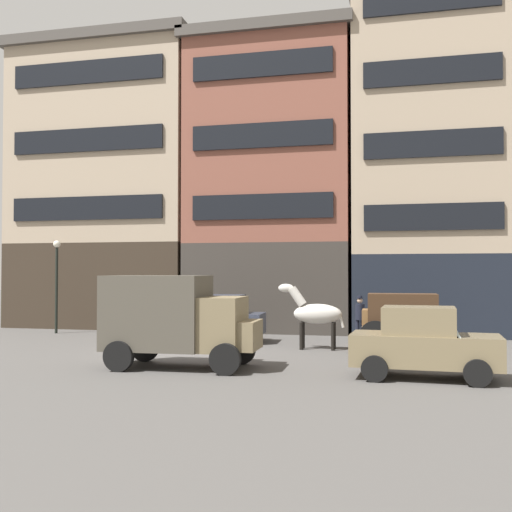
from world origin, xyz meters
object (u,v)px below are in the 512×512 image
at_px(streetlamp_curbside, 57,273).
at_px(pedestrian_officer, 360,316).
at_px(sedan_dark, 217,318).
at_px(sedan_light, 423,343).
at_px(draft_horse, 315,313).
at_px(cargo_wagon, 401,318).
at_px(delivery_truck_near, 177,318).

bearing_deg(streetlamp_curbside, pedestrian_officer, -0.83).
xyz_separation_m(sedan_dark, sedan_light, (7.48, -6.47, 0.00)).
height_order(draft_horse, sedan_dark, draft_horse).
height_order(cargo_wagon, streetlamp_curbside, streetlamp_curbside).
distance_m(sedan_dark, streetlamp_curbside, 8.24).
distance_m(pedestrian_officer, streetlamp_curbside, 13.43).
xyz_separation_m(draft_horse, delivery_truck_near, (-3.29, -4.92, 0.15)).
relative_size(sedan_light, streetlamp_curbside, 0.92).
bearing_deg(sedan_dark, sedan_light, -40.87).
height_order(cargo_wagon, sedan_dark, cargo_wagon).
bearing_deg(pedestrian_officer, streetlamp_curbside, 179.17).
height_order(draft_horse, delivery_truck_near, delivery_truck_near).
bearing_deg(sedan_dark, streetlamp_curbside, 169.00).
distance_m(draft_horse, sedan_light, 6.21).
height_order(draft_horse, pedestrian_officer, draft_horse).
height_order(delivery_truck_near, streetlamp_curbside, streetlamp_curbside).
bearing_deg(streetlamp_curbside, sedan_dark, -11.00).
relative_size(cargo_wagon, draft_horse, 1.25).
xyz_separation_m(sedan_dark, pedestrian_officer, (5.41, 1.34, 0.07)).
distance_m(cargo_wagon, streetlamp_curbside, 15.21).
xyz_separation_m(sedan_light, streetlamp_curbside, (-15.39, 8.01, 1.76)).
relative_size(delivery_truck_near, pedestrian_officer, 2.45).
bearing_deg(sedan_dark, draft_horse, -18.58).
relative_size(cargo_wagon, pedestrian_officer, 1.63).
relative_size(sedan_dark, pedestrian_officer, 2.11).
height_order(cargo_wagon, sedan_light, cargo_wagon).
distance_m(sedan_dark, pedestrian_officer, 5.58).
relative_size(sedan_light, pedestrian_officer, 2.10).
xyz_separation_m(pedestrian_officer, streetlamp_curbside, (-13.32, 0.19, 1.69)).
distance_m(draft_horse, sedan_dark, 4.24).
bearing_deg(draft_horse, cargo_wagon, 0.02).
bearing_deg(pedestrian_officer, delivery_truck_near, -121.70).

